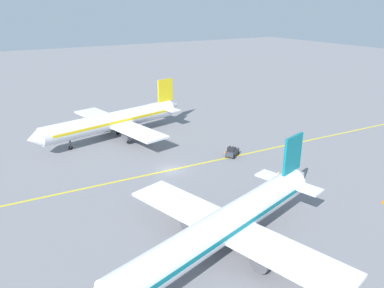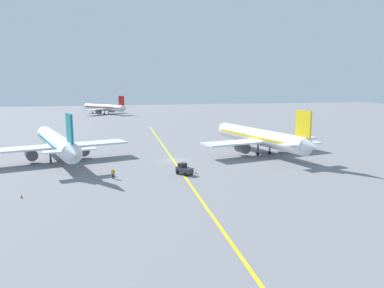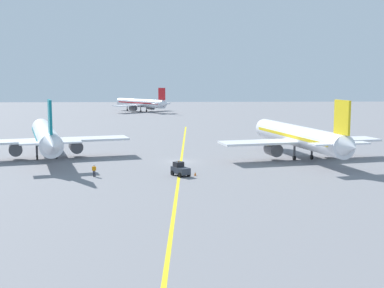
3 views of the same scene
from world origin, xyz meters
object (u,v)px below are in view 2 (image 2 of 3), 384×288
(airplane_adjacent_stand, at_px, (260,137))
(baggage_tug_dark, at_px, (184,169))
(airplane_at_gate, at_px, (57,143))
(ground_crew_worker, at_px, (113,173))
(airplane_distant_taxiing, at_px, (105,108))
(traffic_cone_near_nose, at_px, (196,172))
(traffic_cone_mid_apron, at_px, (21,196))

(airplane_adjacent_stand, height_order, baggage_tug_dark, airplane_adjacent_stand)
(airplane_at_gate, distance_m, ground_crew_worker, 20.86)
(airplane_distant_taxiing, bearing_deg, ground_crew_worker, -89.84)
(traffic_cone_near_nose, bearing_deg, ground_crew_worker, -179.37)
(ground_crew_worker, distance_m, traffic_cone_mid_apron, 14.91)
(airplane_adjacent_stand, xyz_separation_m, ground_crew_worker, (-32.72, -15.07, -2.80))
(airplane_distant_taxiing, distance_m, baggage_tug_dark, 135.67)
(ground_crew_worker, bearing_deg, airplane_adjacent_stand, 24.73)
(airplane_distant_taxiing, xyz_separation_m, baggage_tug_dark, (12.49, -135.07, -2.44))
(airplane_adjacent_stand, distance_m, traffic_cone_near_nose, 24.00)
(baggage_tug_dark, relative_size, traffic_cone_near_nose, 6.08)
(airplane_distant_taxiing, relative_size, ground_crew_worker, 15.26)
(ground_crew_worker, relative_size, traffic_cone_near_nose, 3.05)
(airplane_adjacent_stand, bearing_deg, baggage_tug_dark, -144.00)
(airplane_adjacent_stand, relative_size, traffic_cone_near_nose, 64.12)
(baggage_tug_dark, distance_m, ground_crew_worker, 12.11)
(airplane_adjacent_stand, relative_size, baggage_tug_dark, 10.55)
(traffic_cone_mid_apron, bearing_deg, airplane_adjacent_stand, 26.75)
(airplane_at_gate, xyz_separation_m, traffic_cone_mid_apron, (-2.02, -25.53, -3.43))
(airplane_at_gate, height_order, baggage_tug_dark, airplane_at_gate)
(baggage_tug_dark, bearing_deg, traffic_cone_near_nose, 1.65)
(airplane_at_gate, bearing_deg, traffic_cone_mid_apron, -94.52)
(airplane_distant_taxiing, relative_size, baggage_tug_dark, 7.67)
(baggage_tug_dark, bearing_deg, airplane_adjacent_stand, 36.00)
(airplane_adjacent_stand, relative_size, traffic_cone_mid_apron, 64.12)
(ground_crew_worker, bearing_deg, traffic_cone_near_nose, 0.63)
(airplane_at_gate, height_order, traffic_cone_mid_apron, airplane_at_gate)
(airplane_at_gate, xyz_separation_m, traffic_cone_near_nose, (24.90, -17.56, -3.43))
(ground_crew_worker, bearing_deg, airplane_at_gate, 121.05)
(baggage_tug_dark, xyz_separation_m, traffic_cone_near_nose, (2.13, 0.06, -0.63))
(airplane_at_gate, height_order, airplane_adjacent_stand, same)
(baggage_tug_dark, bearing_deg, traffic_cone_mid_apron, -162.30)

